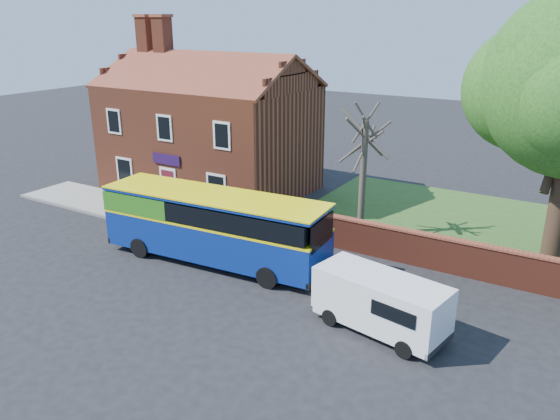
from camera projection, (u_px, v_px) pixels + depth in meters
The scene contains 9 objects.
ground at pixel (175, 284), 22.61m from camera, with size 120.00×120.00×0.00m, color black.
pavement at pixel (149, 213), 30.64m from camera, with size 18.00×3.50×0.12m, color gray.
kerb at pixel (126, 222), 29.23m from camera, with size 18.00×0.15×0.14m, color slate.
grass_strip at pixel (555, 243), 26.76m from camera, with size 26.00×12.00×0.04m, color #426B28.
shop_building at pixel (210, 136), 34.17m from camera, with size 12.30×8.13×10.50m.
boundary_wall at pixel (541, 275), 21.65m from camera, with size 22.00×0.38×1.60m.
bus at pixel (208, 223), 24.34m from camera, with size 10.59×3.36×3.18m.
van_near at pixel (381, 301), 18.92m from camera, with size 4.95×2.71×2.06m.
bare_tree at pixel (363, 172), 26.79m from camera, with size 2.38×2.84×6.35m.
Camera 1 is at (14.21, -15.11, 10.46)m, focal length 35.00 mm.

